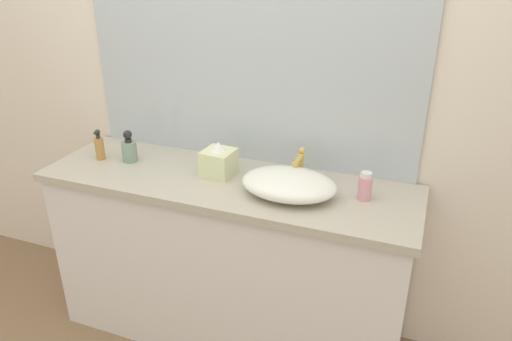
{
  "coord_description": "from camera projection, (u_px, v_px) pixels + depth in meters",
  "views": [
    {
      "loc": [
        0.83,
        -1.33,
        1.82
      ],
      "look_at": [
        0.17,
        0.41,
        0.96
      ],
      "focal_mm": 33.96,
      "sensor_mm": 36.0,
      "label": 1
    }
  ],
  "objects": [
    {
      "name": "sink_basin",
      "position": [
        289.0,
        184.0,
        2.01
      ],
      "size": [
        0.4,
        0.29,
        0.1
      ],
      "primitive_type": "ellipsoid",
      "color": "white",
      "rests_on": "vanity_counter"
    },
    {
      "name": "faucet",
      "position": [
        300.0,
        162.0,
        2.13
      ],
      "size": [
        0.03,
        0.13,
        0.14
      ],
      "color": "gold",
      "rests_on": "vanity_counter"
    },
    {
      "name": "perfume_bottle",
      "position": [
        365.0,
        186.0,
        1.97
      ],
      "size": [
        0.06,
        0.06,
        0.12
      ],
      "color": "pink",
      "rests_on": "vanity_counter"
    },
    {
      "name": "lotion_bottle",
      "position": [
        129.0,
        149.0,
        2.32
      ],
      "size": [
        0.07,
        0.07,
        0.16
      ],
      "color": "gray",
      "rests_on": "vanity_counter"
    },
    {
      "name": "wall_mirror_panel",
      "position": [
        247.0,
        54.0,
        2.16
      ],
      "size": [
        1.59,
        0.01,
        1.02
      ],
      "primitive_type": "cube",
      "color": "#B2BCC6",
      "rests_on": "vanity_counter"
    },
    {
      "name": "soap_dispenser",
      "position": [
        99.0,
        147.0,
        2.34
      ],
      "size": [
        0.04,
        0.04,
        0.15
      ],
      "color": "#B58042",
      "rests_on": "vanity_counter"
    },
    {
      "name": "vanity_counter",
      "position": [
        228.0,
        261.0,
        2.34
      ],
      "size": [
        1.71,
        0.52,
        0.88
      ],
      "color": "silver",
      "rests_on": "ground"
    },
    {
      "name": "bathroom_wall_rear",
      "position": [
        247.0,
        70.0,
        2.24
      ],
      "size": [
        6.0,
        0.06,
        2.6
      ],
      "primitive_type": "cube",
      "color": "silver",
      "rests_on": "ground"
    },
    {
      "name": "tissue_box",
      "position": [
        219.0,
        161.0,
        2.18
      ],
      "size": [
        0.15,
        0.15,
        0.16
      ],
      "color": "beige",
      "rests_on": "vanity_counter"
    }
  ]
}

